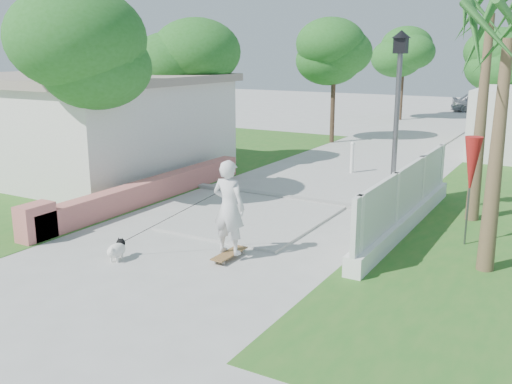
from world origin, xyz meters
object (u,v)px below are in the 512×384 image
Objects in this scene: dog at (117,249)px; street_lamp at (396,120)px; bollard at (352,157)px; parked_car at (484,103)px; patio_umbrella at (472,167)px; skateboarder at (185,215)px.

street_lamp is at bearing 36.61° from dog.
dog is (-1.12, -9.85, -0.36)m from bollard.
bollard is at bearing 120.96° from street_lamp.
bollard is at bearing 65.68° from dog.
street_lamp reaches higher than parked_car.
street_lamp reaches higher than bollard.
parked_car is at bearing 94.32° from street_lamp.
street_lamp is at bearing 152.24° from patio_umbrella.
dog is at bearing -142.79° from patio_umbrella.
bollard is 22.39m from parked_car.
bollard is 7.25m from patio_umbrella.
dog is (-1.07, -0.82, -0.64)m from skateboarder.
bollard reaches higher than dog.
street_lamp is 2.03× the size of skateboarder.
street_lamp is 5.53m from skateboarder.
parked_car reaches higher than bollard.
street_lamp is at bearing -59.04° from bollard.
skateboarder is 0.54× the size of parked_car.
street_lamp is 2.27m from patio_umbrella.
parked_car is at bearing 88.29° from bollard.
street_lamp is 27.01m from parked_car.
patio_umbrella is (4.60, -5.50, 1.10)m from bollard.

